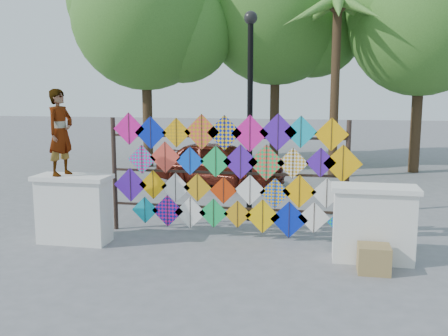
{
  "coord_description": "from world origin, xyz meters",
  "views": [
    {
      "loc": [
        1.79,
        -8.58,
        2.86
      ],
      "look_at": [
        0.01,
        0.6,
        1.38
      ],
      "focal_mm": 40.0,
      "sensor_mm": 36.0,
      "label": 1
    }
  ],
  "objects_px": {
    "vendor_woman": "(60,132)",
    "sedan": "(220,164)",
    "lamppost": "(250,97)",
    "kite_rack": "(230,174)"
  },
  "relations": [
    {
      "from": "vendor_woman",
      "to": "sedan",
      "type": "bearing_deg",
      "value": -3.22
    },
    {
      "from": "sedan",
      "to": "lamppost",
      "type": "relative_size",
      "value": 0.88
    },
    {
      "from": "vendor_woman",
      "to": "sedan",
      "type": "distance_m",
      "value": 6.4
    },
    {
      "from": "vendor_woman",
      "to": "sedan",
      "type": "height_order",
      "value": "vendor_woman"
    },
    {
      "from": "kite_rack",
      "to": "lamppost",
      "type": "xyz_separation_m",
      "value": [
        0.2,
        1.27,
        1.45
      ]
    },
    {
      "from": "kite_rack",
      "to": "vendor_woman",
      "type": "relative_size",
      "value": 3.09
    },
    {
      "from": "sedan",
      "to": "lamppost",
      "type": "distance_m",
      "value": 4.53
    },
    {
      "from": "sedan",
      "to": "lamppost",
      "type": "bearing_deg",
      "value": -142.25
    },
    {
      "from": "vendor_woman",
      "to": "lamppost",
      "type": "xyz_separation_m",
      "value": [
        3.19,
        2.2,
        0.62
      ]
    },
    {
      "from": "kite_rack",
      "to": "sedan",
      "type": "height_order",
      "value": "kite_rack"
    }
  ]
}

